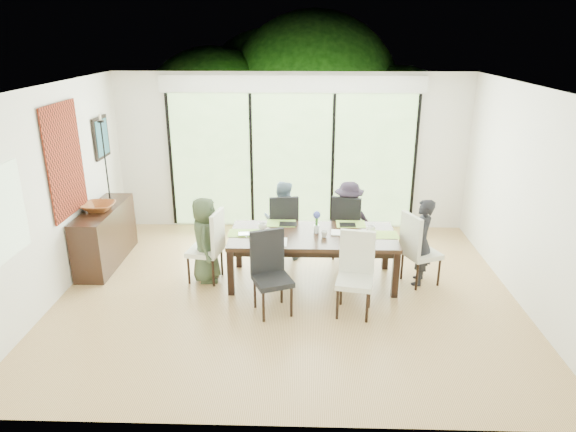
{
  "coord_description": "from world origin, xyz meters",
  "views": [
    {
      "loc": [
        0.2,
        -6.16,
        3.31
      ],
      "look_at": [
        0.0,
        0.25,
        1.0
      ],
      "focal_mm": 32.0,
      "sensor_mm": 36.0,
      "label": 1
    }
  ],
  "objects_px": {
    "cup_a": "(262,227)",
    "sideboard": "(105,236)",
    "person_right_end": "(421,242)",
    "chair_left_end": "(204,245)",
    "chair_near_right": "(355,276)",
    "person_far_right": "(348,220)",
    "person_far_left": "(282,220)",
    "cup_c": "(371,229)",
    "cup_b": "(324,234)",
    "laptop": "(250,235)",
    "table_top": "(313,236)",
    "person_left_end": "(205,240)",
    "bowl": "(99,207)",
    "chair_far_left": "(283,225)",
    "vase": "(316,229)",
    "chair_near_left": "(273,274)",
    "chair_far_right": "(348,225)",
    "chair_right_end": "(422,248)"
  },
  "relations": [
    {
      "from": "cup_a",
      "to": "sideboard",
      "type": "xyz_separation_m",
      "value": [
        -2.4,
        0.38,
        -0.32
      ]
    },
    {
      "from": "person_right_end",
      "to": "sideboard",
      "type": "relative_size",
      "value": 0.79
    },
    {
      "from": "chair_left_end",
      "to": "chair_near_right",
      "type": "relative_size",
      "value": 1.0
    },
    {
      "from": "person_far_right",
      "to": "sideboard",
      "type": "bearing_deg",
      "value": -1.46
    },
    {
      "from": "chair_left_end",
      "to": "person_far_left",
      "type": "bearing_deg",
      "value": 138.66
    },
    {
      "from": "person_right_end",
      "to": "cup_a",
      "type": "height_order",
      "value": "person_right_end"
    },
    {
      "from": "cup_c",
      "to": "person_far_right",
      "type": "bearing_deg",
      "value": 108.9
    },
    {
      "from": "person_far_right",
      "to": "cup_b",
      "type": "xyz_separation_m",
      "value": [
        -0.4,
        -0.93,
        0.14
      ]
    },
    {
      "from": "person_far_left",
      "to": "laptop",
      "type": "distance_m",
      "value": 1.02
    },
    {
      "from": "table_top",
      "to": "person_left_end",
      "type": "bearing_deg",
      "value": 180.0
    },
    {
      "from": "chair_left_end",
      "to": "bowl",
      "type": "bearing_deg",
      "value": -94.78
    },
    {
      "from": "chair_near_right",
      "to": "person_far_right",
      "type": "distance_m",
      "value": 1.7
    },
    {
      "from": "cup_a",
      "to": "person_left_end",
      "type": "bearing_deg",
      "value": -169.11
    },
    {
      "from": "person_far_right",
      "to": "cup_c",
      "type": "height_order",
      "value": "person_far_right"
    },
    {
      "from": "cup_b",
      "to": "cup_a",
      "type": "bearing_deg",
      "value": 163.61
    },
    {
      "from": "chair_far_left",
      "to": "cup_b",
      "type": "relative_size",
      "value": 11.0
    },
    {
      "from": "person_left_end",
      "to": "person_right_end",
      "type": "xyz_separation_m",
      "value": [
        2.96,
        0.0,
        0.0
      ]
    },
    {
      "from": "vase",
      "to": "person_left_end",
      "type": "bearing_deg",
      "value": -178.13
    },
    {
      "from": "table_top",
      "to": "chair_near_right",
      "type": "relative_size",
      "value": 2.18
    },
    {
      "from": "chair_far_left",
      "to": "chair_left_end",
      "type": "bearing_deg",
      "value": 30.22
    },
    {
      "from": "bowl",
      "to": "sideboard",
      "type": "bearing_deg",
      "value": 90.0
    },
    {
      "from": "table_top",
      "to": "person_far_right",
      "type": "distance_m",
      "value": 1.0
    },
    {
      "from": "person_left_end",
      "to": "cup_c",
      "type": "xyz_separation_m",
      "value": [
        2.28,
        0.1,
        0.14
      ]
    },
    {
      "from": "person_left_end",
      "to": "cup_a",
      "type": "relative_size",
      "value": 10.4
    },
    {
      "from": "chair_left_end",
      "to": "chair_near_right",
      "type": "distance_m",
      "value": 2.18
    },
    {
      "from": "chair_near_left",
      "to": "vase",
      "type": "bearing_deg",
      "value": 37.12
    },
    {
      "from": "chair_far_left",
      "to": "cup_b",
      "type": "bearing_deg",
      "value": 113.51
    },
    {
      "from": "person_left_end",
      "to": "person_far_right",
      "type": "height_order",
      "value": "same"
    },
    {
      "from": "chair_near_left",
      "to": "cup_b",
      "type": "bearing_deg",
      "value": 27.82
    },
    {
      "from": "sideboard",
      "to": "chair_near_right",
      "type": "bearing_deg",
      "value": -21.29
    },
    {
      "from": "person_left_end",
      "to": "cup_a",
      "type": "height_order",
      "value": "person_left_end"
    },
    {
      "from": "chair_far_right",
      "to": "vase",
      "type": "height_order",
      "value": "chair_far_right"
    },
    {
      "from": "person_right_end",
      "to": "cup_b",
      "type": "relative_size",
      "value": 12.9
    },
    {
      "from": "chair_right_end",
      "to": "cup_a",
      "type": "distance_m",
      "value": 2.22
    },
    {
      "from": "chair_right_end",
      "to": "cup_b",
      "type": "height_order",
      "value": "chair_right_end"
    },
    {
      "from": "chair_far_left",
      "to": "sideboard",
      "type": "relative_size",
      "value": 0.68
    },
    {
      "from": "chair_near_left",
      "to": "chair_near_right",
      "type": "xyz_separation_m",
      "value": [
        1.0,
        0.0,
        0.0
      ]
    },
    {
      "from": "chair_near_left",
      "to": "person_far_right",
      "type": "xyz_separation_m",
      "value": [
        1.05,
        1.7,
        0.09
      ]
    },
    {
      "from": "chair_left_end",
      "to": "vase",
      "type": "relative_size",
      "value": 9.17
    },
    {
      "from": "person_far_right",
      "to": "laptop",
      "type": "relative_size",
      "value": 3.91
    },
    {
      "from": "chair_near_right",
      "to": "person_far_right",
      "type": "xyz_separation_m",
      "value": [
        0.05,
        1.7,
        0.09
      ]
    },
    {
      "from": "vase",
      "to": "table_top",
      "type": "bearing_deg",
      "value": -135.0
    },
    {
      "from": "table_top",
      "to": "sideboard",
      "type": "distance_m",
      "value": 3.15
    },
    {
      "from": "table_top",
      "to": "bowl",
      "type": "height_order",
      "value": "bowl"
    },
    {
      "from": "person_right_end",
      "to": "cup_a",
      "type": "xyz_separation_m",
      "value": [
        -2.18,
        0.15,
        0.14
      ]
    },
    {
      "from": "chair_near_right",
      "to": "laptop",
      "type": "bearing_deg",
      "value": 161.06
    },
    {
      "from": "table_top",
      "to": "person_left_end",
      "type": "height_order",
      "value": "person_left_end"
    },
    {
      "from": "chair_far_right",
      "to": "person_far_right",
      "type": "height_order",
      "value": "person_far_right"
    },
    {
      "from": "table_top",
      "to": "bowl",
      "type": "relative_size",
      "value": 4.95
    },
    {
      "from": "cup_b",
      "to": "sideboard",
      "type": "distance_m",
      "value": 3.32
    }
  ]
}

